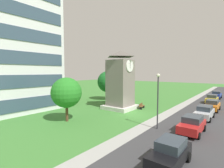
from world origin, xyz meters
The scene contains 14 objects.
ground_plane centered at (0.00, 0.00, 0.00)m, with size 160.00×160.00×0.00m, color #3D7A33.
street_asphalt centered at (0.00, -8.21, 0.00)m, with size 120.00×7.20×0.01m, color #38383A.
kerb_strip centered at (0.00, -3.81, 0.00)m, with size 120.00×1.60×0.01m, color #9E9E99.
clock_tower centered at (1.87, 3.54, 4.25)m, with size 4.72×4.72×9.57m.
park_bench centered at (4.05, 0.73, 0.46)m, with size 1.86×0.83×0.88m.
street_lamp centered at (-3.71, -5.27, 3.66)m, with size 0.36×0.36×5.91m.
tree_by_building centered at (-7.97, 4.65, 3.55)m, with size 3.73×3.73×5.43m.
tree_streetside centered at (7.59, 10.87, 3.95)m, with size 4.67×4.67×6.30m.
parked_car_black centered at (-9.86, -8.73, 0.86)m, with size 4.12×1.93×1.69m.
parked_car_red centered at (-2.70, -8.48, 0.86)m, with size 4.25×2.06×1.69m.
parked_car_silver centered at (3.77, -8.54, 0.86)m, with size 4.69×1.97×1.69m.
parked_car_orange centered at (9.65, -8.68, 0.86)m, with size 4.50×2.00×1.69m.
parked_car_yellow centered at (16.76, -7.76, 0.86)m, with size 4.14×1.99×1.69m.
parked_car_blue centered at (24.22, -7.73, 0.86)m, with size 4.36×1.98×1.69m.
Camera 1 is at (-20.40, -12.20, 6.08)m, focal length 26.63 mm.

